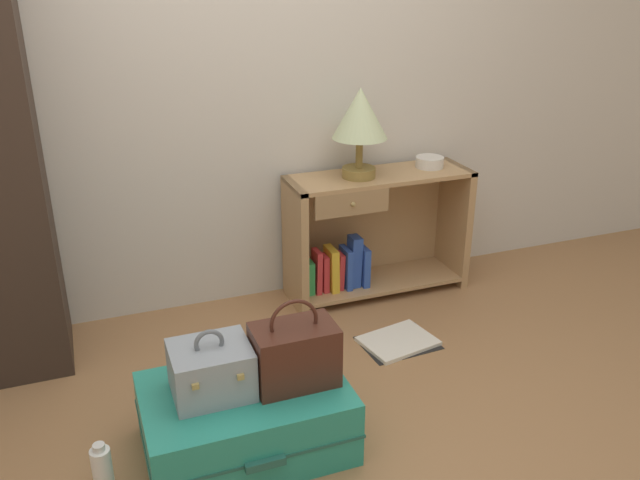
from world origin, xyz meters
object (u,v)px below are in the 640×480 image
(suitcase_large, at_px, (246,418))
(bowl, at_px, (430,162))
(bookshelf, at_px, (370,234))
(bottle, at_px, (102,470))
(table_lamp, at_px, (360,118))
(open_book_on_floor, at_px, (398,342))
(handbag, at_px, (294,354))
(train_case, at_px, (211,370))

(suitcase_large, bearing_deg, bowl, 38.13)
(bookshelf, bearing_deg, bottle, -144.27)
(table_lamp, distance_m, open_book_on_floor, 1.10)
(handbag, bearing_deg, bottle, -178.33)
(bookshelf, xyz_separation_m, bottle, (-1.47, -1.06, -0.24))
(train_case, bearing_deg, suitcase_large, -9.10)
(table_lamp, height_order, suitcase_large, table_lamp)
(bowl, bearing_deg, table_lamp, -176.29)
(train_case, height_order, bottle, train_case)
(table_lamp, distance_m, bowl, 0.50)
(bowl, distance_m, handbag, 1.55)
(train_case, height_order, open_book_on_floor, train_case)
(handbag, bearing_deg, bookshelf, 53.35)
(train_case, bearing_deg, bookshelf, 43.01)
(bowl, xyz_separation_m, handbag, (-1.11, -1.04, -0.31))
(suitcase_large, bearing_deg, open_book_on_floor, 27.83)
(suitcase_large, bearing_deg, bottle, -175.00)
(bowl, relative_size, open_book_on_floor, 0.40)
(handbag, xyz_separation_m, open_book_on_floor, (0.68, 0.48, -0.37))
(suitcase_large, xyz_separation_m, open_book_on_floor, (0.86, 0.45, -0.12))
(table_lamp, bearing_deg, bottle, -143.31)
(suitcase_large, relative_size, bottle, 3.77)
(table_lamp, distance_m, suitcase_large, 1.56)
(bowl, relative_size, bottle, 0.75)
(suitcase_large, bearing_deg, bookshelf, 46.64)
(handbag, distance_m, open_book_on_floor, 0.91)
(bookshelf, distance_m, open_book_on_floor, 0.65)
(suitcase_large, distance_m, handbag, 0.31)
(bookshelf, height_order, open_book_on_floor, bookshelf)
(table_lamp, relative_size, handbag, 1.33)
(bookshelf, distance_m, train_case, 1.46)
(handbag, height_order, open_book_on_floor, handbag)
(bowl, distance_m, open_book_on_floor, 0.99)
(bookshelf, height_order, bottle, bookshelf)
(open_book_on_floor, bearing_deg, bowl, 52.25)
(handbag, bearing_deg, table_lamp, 55.79)
(table_lamp, relative_size, open_book_on_floor, 1.21)
(bowl, bearing_deg, suitcase_large, -141.87)
(bookshelf, relative_size, bowl, 6.54)
(bowl, xyz_separation_m, suitcase_large, (-1.30, -1.02, -0.56))
(bookshelf, height_order, bowl, bowl)
(bottle, distance_m, open_book_on_floor, 1.46)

